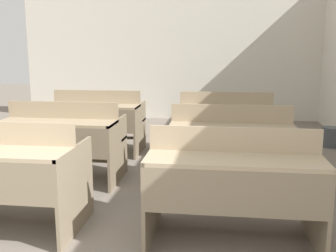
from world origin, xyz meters
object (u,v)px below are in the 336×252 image
at_px(bench_front_right, 233,182).
at_px(bench_second_left, 63,139).
at_px(bench_second_right, 231,144).
at_px(wastepaper_bin, 330,137).
at_px(bench_third_left, 97,119).
at_px(bench_third_right, 226,122).

bearing_deg(bench_front_right, bench_second_left, 145.81).
height_order(bench_second_right, wastepaper_bin, bench_second_right).
relative_size(bench_front_right, wastepaper_bin, 4.16).
relative_size(bench_second_left, bench_third_left, 1.00).
distance_m(bench_second_left, wastepaper_bin, 3.99).
bearing_deg(bench_second_right, wastepaper_bin, 52.62).
distance_m(bench_second_left, bench_third_right, 2.21).
bearing_deg(bench_third_right, wastepaper_bin, 25.80).
bearing_deg(bench_third_right, bench_front_right, -89.70).
bearing_deg(bench_third_left, bench_third_right, 0.02).
bearing_deg(bench_second_right, bench_second_left, 179.50).
distance_m(bench_third_right, wastepaper_bin, 1.81).
relative_size(bench_second_left, wastepaper_bin, 4.16).
height_order(bench_third_left, wastepaper_bin, bench_third_left).
bearing_deg(bench_third_right, bench_third_left, -179.98).
distance_m(bench_front_right, wastepaper_bin, 3.66).
bearing_deg(bench_third_left, wastepaper_bin, 12.77).
bearing_deg(bench_second_right, bench_third_right, 91.48).
bearing_deg(bench_second_left, bench_second_right, -0.50).
bearing_deg(wastepaper_bin, bench_second_right, -127.38).
relative_size(bench_second_right, wastepaper_bin, 4.16).
relative_size(bench_front_right, bench_third_left, 1.00).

